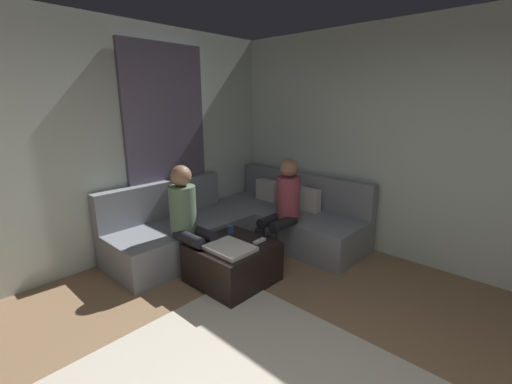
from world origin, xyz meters
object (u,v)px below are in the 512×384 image
ottoman (232,262)px  game_remote (259,241)px  sectional_couch (244,224)px  person_on_couch_side (189,218)px  person_on_couch_back (283,205)px  coffee_mug (230,229)px

ottoman → game_remote: size_ratio=5.07×
sectional_couch → person_on_couch_side: 1.04m
person_on_couch_side → ottoman: bearing=117.5°
person_on_couch_side → game_remote: bearing=126.2°
game_remote → person_on_couch_back: (-0.15, 0.57, 0.23)m
person_on_couch_back → person_on_couch_side: same height
coffee_mug → person_on_couch_back: person_on_couch_back is taller
game_remote → ottoman: bearing=-129.3°
sectional_couch → person_on_couch_back: 0.71m
ottoman → person_on_couch_back: 0.91m
person_on_couch_back → person_on_couch_side: (-0.45, -1.01, 0.00)m
ottoman → coffee_mug: (-0.22, 0.18, 0.26)m
sectional_couch → ottoman: (0.57, -0.74, -0.07)m
coffee_mug → person_on_couch_side: 0.49m
sectional_couch → coffee_mug: (0.35, -0.56, 0.19)m
game_remote → person_on_couch_side: size_ratio=0.12×
sectional_couch → coffee_mug: bearing=-58.0°
coffee_mug → person_on_couch_back: (0.25, 0.61, 0.19)m
sectional_couch → coffee_mug: size_ratio=26.84×
person_on_couch_back → person_on_couch_side: bearing=65.9°
sectional_couch → person_on_couch_side: bearing=-81.2°
sectional_couch → person_on_couch_side: (0.15, -0.96, 0.38)m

